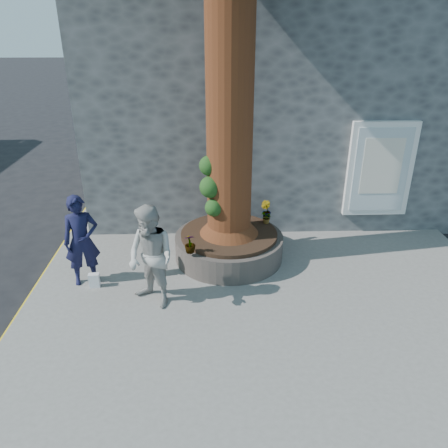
{
  "coord_description": "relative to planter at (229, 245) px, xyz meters",
  "views": [
    {
      "loc": [
        0.41,
        -6.28,
        4.8
      ],
      "look_at": [
        0.67,
        1.29,
        1.25
      ],
      "focal_mm": 35.0,
      "sensor_mm": 36.0,
      "label": 1
    }
  ],
  "objects": [
    {
      "name": "ground",
      "position": [
        -0.8,
        -2.0,
        -0.41
      ],
      "size": [
        120.0,
        120.0,
        0.0
      ],
      "primitive_type": "plane",
      "color": "black",
      "rests_on": "ground"
    },
    {
      "name": "pavement",
      "position": [
        0.7,
        -1.0,
        -0.35
      ],
      "size": [
        9.0,
        8.0,
        0.12
      ],
      "primitive_type": "cube",
      "color": "slate",
      "rests_on": "ground"
    },
    {
      "name": "yellow_line",
      "position": [
        -3.85,
        -1.0,
        -0.41
      ],
      "size": [
        0.1,
        30.0,
        0.01
      ],
      "primitive_type": "cube",
      "color": "yellow",
      "rests_on": "ground"
    },
    {
      "name": "stone_shop",
      "position": [
        1.7,
        5.2,
        2.75
      ],
      "size": [
        10.3,
        8.3,
        6.3
      ],
      "color": "#46494B",
      "rests_on": "ground"
    },
    {
      "name": "planter",
      "position": [
        0.0,
        0.0,
        0.0
      ],
      "size": [
        2.3,
        2.3,
        0.6
      ],
      "color": "black",
      "rests_on": "pavement"
    },
    {
      "name": "man",
      "position": [
        -2.83,
        -0.87,
        0.61
      ],
      "size": [
        0.76,
        0.61,
        1.8
      ],
      "primitive_type": "imported",
      "rotation": [
        0.0,
        0.0,
        0.31
      ],
      "color": "black",
      "rests_on": "pavement"
    },
    {
      "name": "woman",
      "position": [
        -1.43,
        -1.64,
        0.65
      ],
      "size": [
        1.16,
        1.14,
        1.89
      ],
      "primitive_type": "imported",
      "rotation": [
        0.0,
        0.0,
        -0.7
      ],
      "color": "#A5A39E",
      "rests_on": "pavement"
    },
    {
      "name": "shopping_bag",
      "position": [
        -2.64,
        -1.07,
        -0.15
      ],
      "size": [
        0.21,
        0.14,
        0.28
      ],
      "primitive_type": "cube",
      "rotation": [
        0.0,
        0.0,
        0.08
      ],
      "color": "white",
      "rests_on": "pavement"
    },
    {
      "name": "plant_a",
      "position": [
        0.41,
        0.35,
        0.49
      ],
      "size": [
        0.22,
        0.19,
        0.36
      ],
      "primitive_type": "imported",
      "rotation": [
        0.0,
        0.0,
        0.38
      ],
      "color": "gray",
      "rests_on": "planter"
    },
    {
      "name": "plant_b",
      "position": [
        0.85,
        0.63,
        0.53
      ],
      "size": [
        0.33,
        0.34,
        0.44
      ],
      "primitive_type": "imported",
      "rotation": [
        0.0,
        0.0,
        2.27
      ],
      "color": "gray",
      "rests_on": "planter"
    },
    {
      "name": "plant_c",
      "position": [
        -0.79,
        -0.85,
        0.5
      ],
      "size": [
        0.25,
        0.25,
        0.38
      ],
      "primitive_type": "imported",
      "rotation": [
        0.0,
        0.0,
        3.37
      ],
      "color": "gray",
      "rests_on": "planter"
    },
    {
      "name": "plant_d",
      "position": [
        0.85,
        0.42,
        0.45
      ],
      "size": [
        0.3,
        0.32,
        0.28
      ],
      "primitive_type": "imported",
      "rotation": [
        0.0,
        0.0,
        5.09
      ],
      "color": "gray",
      "rests_on": "planter"
    }
  ]
}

